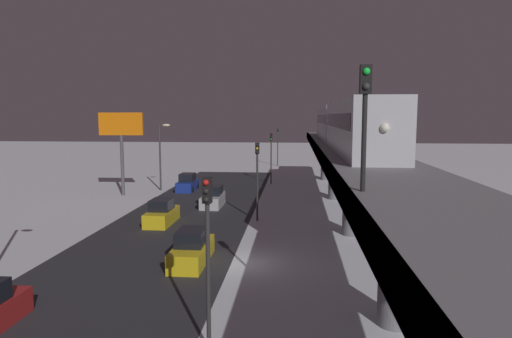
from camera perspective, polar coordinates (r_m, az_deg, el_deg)
ground_plane at (r=26.75m, az=-2.18°, el=-11.87°), size 240.00×240.00×0.00m
avenue_asphalt at (r=28.09m, az=-14.55°, el=-11.16°), size 11.00×85.02×0.01m
elevated_railway at (r=25.67m, az=14.00°, el=-0.78°), size 5.00×85.02×6.12m
subway_train at (r=39.92m, az=11.00°, el=5.70°), size 2.94×36.87×3.40m
rail_signal at (r=14.67m, az=13.64°, el=7.78°), size 0.36×0.41×4.00m
sedan_blue at (r=52.42m, az=-8.67°, el=-1.85°), size 1.91×4.33×1.97m
sedan_silver at (r=43.09m, az=-5.43°, el=-3.64°), size 1.80×4.66×1.97m
sedan_yellow at (r=26.90m, az=-8.12°, el=-10.05°), size 1.80×4.78×1.97m
sedan_yellow_2 at (r=36.75m, az=-11.84°, el=-5.56°), size 1.80×4.36×1.97m
traffic_light_near at (r=16.17m, az=-6.15°, el=-8.85°), size 0.32×0.44×6.40m
traffic_light_mid at (r=36.28m, az=0.16°, el=-0.13°), size 0.32×0.44×6.40m
traffic_light_far at (r=56.75m, az=1.93°, el=2.34°), size 0.32×0.44×6.40m
traffic_light_distant at (r=77.29m, az=2.77°, el=3.50°), size 0.32×0.44×6.40m
commercial_billboard at (r=50.12m, az=-16.71°, el=4.50°), size 4.80×0.36×8.90m
street_lamp_far at (r=52.54m, az=-11.84°, el=2.53°), size 1.35×0.44×7.65m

